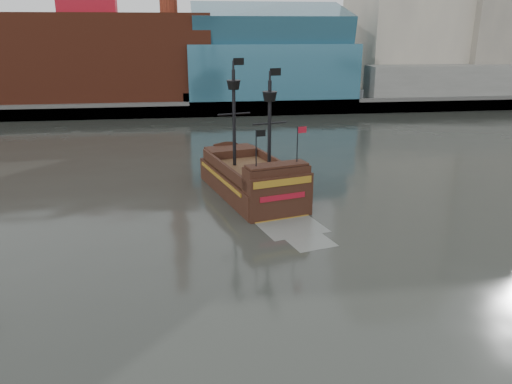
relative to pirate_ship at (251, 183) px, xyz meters
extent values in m
plane|color=#242622|center=(-0.21, -19.37, -1.18)|extent=(400.00, 400.00, 0.00)
cube|color=slate|center=(-0.21, 72.63, -0.18)|extent=(220.00, 60.00, 2.00)
cube|color=#4C4C49|center=(-0.21, 43.13, 0.12)|extent=(220.00, 1.00, 2.60)
cube|color=maroon|center=(-22.21, 52.63, 8.32)|extent=(42.00, 18.00, 15.00)
cube|color=#2B5D73|center=(9.79, 50.63, 5.82)|extent=(30.00, 16.00, 10.00)
cube|color=slate|center=(47.79, 46.63, 3.82)|extent=(40.00, 6.00, 6.00)
cube|color=#2B5D73|center=(9.79, 50.63, 13.82)|extent=(28.00, 14.94, 8.78)
cube|color=black|center=(-0.08, 0.30, -0.51)|extent=(8.77, 14.37, 2.90)
cube|color=#452919|center=(-0.08, 0.30, 1.11)|extent=(7.89, 12.94, 0.34)
cube|color=black|center=(-1.42, 5.49, 1.50)|extent=(5.27, 3.79, 1.12)
cube|color=black|center=(1.38, -5.32, 1.95)|extent=(5.58, 3.06, 2.01)
cube|color=black|center=(1.64, -6.32, 0.16)|extent=(5.37, 1.64, 4.47)
cube|color=olive|center=(1.68, -6.47, 1.95)|extent=(4.89, 1.35, 0.56)
cube|color=maroon|center=(1.68, -6.47, 0.72)|extent=(3.81, 1.07, 0.45)
cylinder|color=black|center=(-1.36, 1.70, 5.63)|extent=(0.38, 0.38, 8.71)
cylinder|color=black|center=(1.40, -1.39, 5.30)|extent=(0.38, 0.38, 8.04)
cone|color=black|center=(-1.36, 1.70, 8.65)|extent=(1.50, 1.50, 0.78)
cone|color=black|center=(1.40, -1.39, 7.98)|extent=(1.50, 1.50, 0.78)
cube|color=black|center=(-0.88, 1.82, 10.66)|extent=(0.98, 0.28, 0.61)
cube|color=black|center=(1.89, -1.27, 9.99)|extent=(0.98, 0.28, 0.61)
cube|color=gray|center=(2.11, -8.13, -1.17)|extent=(5.60, 5.08, 0.02)
camera|label=1|loc=(-5.46, -43.24, 13.51)|focal=35.00mm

